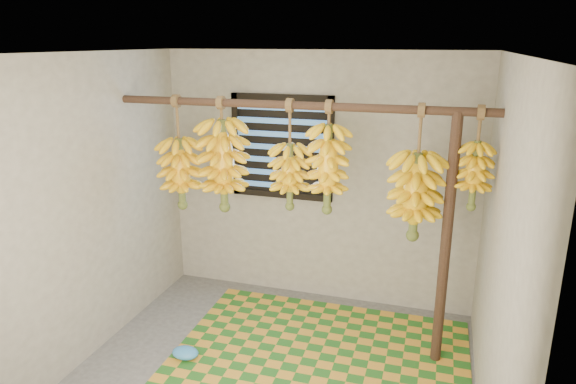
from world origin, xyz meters
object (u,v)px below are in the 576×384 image
at_px(woven_mat, 318,360).
at_px(plastic_bag, 185,353).
at_px(banana_bunch_a, 181,173).
at_px(banana_bunch_e, 415,196).
at_px(banana_bunch_d, 328,169).
at_px(support_post, 446,244).
at_px(banana_bunch_c, 290,176).
at_px(banana_bunch_b, 223,165).
at_px(banana_bunch_f, 474,175).

height_order(woven_mat, plastic_bag, plastic_bag).
xyz_separation_m(banana_bunch_a, banana_bunch_e, (1.96, 0.00, -0.03)).
bearing_deg(banana_bunch_d, support_post, -0.00).
distance_m(banana_bunch_c, banana_bunch_e, 0.99).
relative_size(support_post, banana_bunch_d, 2.27).
distance_m(woven_mat, plastic_bag, 1.07).
bearing_deg(banana_bunch_b, plastic_bag, -101.76).
bearing_deg(banana_bunch_b, support_post, 0.00).
distance_m(banana_bunch_b, banana_bunch_e, 1.56).
height_order(banana_bunch_a, banana_bunch_d, same).
xyz_separation_m(banana_bunch_b, banana_bunch_f, (1.96, 0.00, 0.07)).
height_order(plastic_bag, banana_bunch_b, banana_bunch_b).
bearing_deg(banana_bunch_d, banana_bunch_c, -180.00).
bearing_deg(banana_bunch_d, banana_bunch_e, 0.00).
relative_size(banana_bunch_b, banana_bunch_d, 1.07).
distance_m(plastic_bag, banana_bunch_a, 1.48).
bearing_deg(support_post, plastic_bag, -162.94).
xyz_separation_m(banana_bunch_a, banana_bunch_d, (1.28, 0.00, 0.13)).
xyz_separation_m(plastic_bag, banana_bunch_b, (0.12, 0.59, 1.43)).
relative_size(woven_mat, banana_bunch_d, 2.66).
xyz_separation_m(plastic_bag, banana_bunch_e, (1.68, 0.59, 1.30)).
bearing_deg(support_post, banana_bunch_c, 180.00).
bearing_deg(banana_bunch_f, woven_mat, -163.92).
bearing_deg(woven_mat, banana_bunch_a, 166.99).
xyz_separation_m(support_post, banana_bunch_b, (-1.81, -0.00, 0.48)).
bearing_deg(banana_bunch_f, banana_bunch_b, -180.00).
height_order(plastic_bag, banana_bunch_c, banana_bunch_c).
relative_size(banana_bunch_b, banana_bunch_e, 0.92).
relative_size(support_post, plastic_bag, 8.93).
bearing_deg(banana_bunch_b, banana_bunch_f, 0.00).
height_order(banana_bunch_e, banana_bunch_f, same).
relative_size(support_post, banana_bunch_b, 2.11).
distance_m(support_post, banana_bunch_c, 1.31).
height_order(woven_mat, banana_bunch_e, banana_bunch_e).
relative_size(support_post, banana_bunch_e, 1.95).
bearing_deg(banana_bunch_c, banana_bunch_d, 0.00).
relative_size(banana_bunch_c, banana_bunch_d, 1.00).
distance_m(woven_mat, banana_bunch_d, 1.54).
height_order(banana_bunch_a, banana_bunch_f, same).
bearing_deg(banana_bunch_e, banana_bunch_a, -180.00).
relative_size(plastic_bag, banana_bunch_f, 0.30).
xyz_separation_m(banana_bunch_a, banana_bunch_f, (2.36, 0.00, 0.16)).
bearing_deg(banana_bunch_e, support_post, -0.00).
bearing_deg(banana_bunch_c, banana_bunch_f, 0.00).
bearing_deg(banana_bunch_e, banana_bunch_b, -180.00).
relative_size(banana_bunch_b, banana_bunch_f, 1.25).
bearing_deg(woven_mat, banana_bunch_c, 137.70).
bearing_deg(banana_bunch_f, plastic_bag, -164.11).
height_order(banana_bunch_b, banana_bunch_e, same).
xyz_separation_m(woven_mat, banana_bunch_e, (0.65, 0.30, 1.35)).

